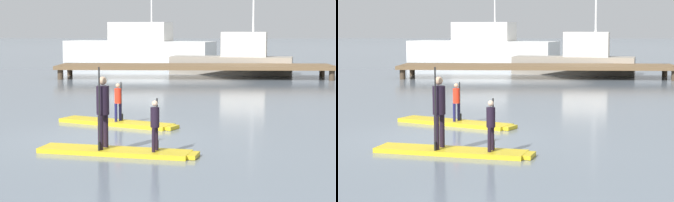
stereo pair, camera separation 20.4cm
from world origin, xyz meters
TOP-DOWN VIEW (x-y plane):
  - ground_plane at (0.00, 0.00)m, footprint 240.00×240.00m
  - paddleboard_near at (-0.02, 1.98)m, footprint 3.37×2.06m
  - paddler_child_solo at (-0.01, 1.99)m, footprint 0.24×0.35m
  - paddleboard_far at (0.44, -1.88)m, footprint 3.42×1.36m
  - paddler_adult at (0.13, -1.82)m, footprint 0.31×0.48m
  - paddler_child_front at (1.23, -2.03)m, footprint 0.22×0.37m
  - fishing_boat_white_large at (-2.09, 32.01)m, footprint 11.52×6.25m
  - motor_boat_small_navy at (4.22, 20.15)m, footprint 6.84×2.90m
  - floating_dock at (2.05, 17.43)m, footprint 13.94×2.98m

SIDE VIEW (x-z plane):
  - ground_plane at x=0.00m, z-range 0.00..0.00m
  - paddleboard_near at x=-0.02m, z-range 0.00..0.10m
  - paddleboard_far at x=0.44m, z-range 0.00..0.10m
  - floating_dock at x=2.05m, z-range 0.24..0.91m
  - paddler_child_solo at x=-0.01m, z-range 0.14..1.19m
  - paddler_child_front at x=1.23m, z-range 0.15..1.21m
  - motor_boat_small_navy at x=4.22m, z-range -1.95..3.53m
  - paddler_adult at x=0.13m, z-range 0.10..1.82m
  - fishing_boat_white_large at x=-2.09m, z-range -3.25..5.36m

